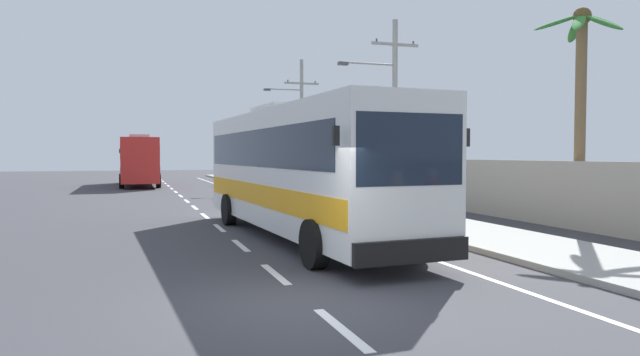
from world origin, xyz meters
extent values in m
plane|color=#3A3A3F|center=(0.00, 0.00, 0.00)|extent=(160.00, 160.00, 0.00)
cube|color=#999993|center=(6.80, 10.00, 0.07)|extent=(3.20, 90.00, 0.14)
cube|color=white|center=(0.00, -1.41, 0.00)|extent=(0.16, 2.00, 0.01)
cube|color=white|center=(0.00, 2.30, 0.00)|extent=(0.16, 2.00, 0.01)
cube|color=white|center=(0.00, 6.02, 0.00)|extent=(0.16, 2.00, 0.01)
cube|color=white|center=(0.00, 9.74, 0.00)|extent=(0.16, 2.00, 0.01)
cube|color=white|center=(0.00, 13.46, 0.00)|extent=(0.16, 2.00, 0.01)
cube|color=white|center=(0.00, 17.17, 0.00)|extent=(0.16, 2.00, 0.01)
cube|color=white|center=(0.00, 20.89, 0.00)|extent=(0.16, 2.00, 0.01)
cube|color=white|center=(0.00, 24.61, 0.00)|extent=(0.16, 2.00, 0.01)
cube|color=white|center=(0.00, 28.33, 0.00)|extent=(0.16, 2.00, 0.01)
cube|color=white|center=(0.00, 32.04, 0.00)|extent=(0.16, 2.00, 0.01)
cube|color=white|center=(0.00, 35.76, 0.00)|extent=(0.16, 2.00, 0.01)
cube|color=white|center=(0.00, 39.48, 0.00)|extent=(0.16, 2.00, 0.01)
cube|color=white|center=(0.00, 43.20, 0.00)|extent=(0.16, 2.00, 0.01)
cube|color=white|center=(0.00, 46.91, 0.00)|extent=(0.16, 2.00, 0.01)
cube|color=white|center=(3.76, 15.00, 0.00)|extent=(0.14, 70.00, 0.01)
cube|color=#9E998E|center=(10.60, 14.00, 1.09)|extent=(0.24, 60.00, 2.17)
cube|color=silver|center=(1.84, 6.88, 1.99)|extent=(3.16, 12.34, 3.20)
cube|color=#192333|center=(1.83, 7.08, 2.55)|extent=(3.13, 11.37, 1.02)
cube|color=#192333|center=(2.20, 0.82, 2.47)|extent=(2.25, 0.23, 1.35)
cube|color=orange|center=(1.84, 6.88, 1.27)|extent=(3.18, 12.10, 0.58)
cube|color=black|center=(2.20, 0.73, 0.59)|extent=(2.40, 0.30, 0.44)
cube|color=#B7B7B7|center=(1.75, 8.40, 3.73)|extent=(1.50, 2.76, 0.28)
cube|color=black|center=(3.59, 1.11, 2.71)|extent=(0.12, 0.09, 0.36)
cube|color=black|center=(0.78, 0.95, 2.71)|extent=(0.12, 0.09, 0.36)
cylinder|color=black|center=(3.29, 2.68, 0.52)|extent=(0.38, 1.06, 1.04)
cylinder|color=black|center=(0.90, 2.54, 0.52)|extent=(0.38, 1.06, 1.04)
cylinder|color=black|center=(2.82, 10.61, 0.52)|extent=(0.38, 1.06, 1.04)
cylinder|color=black|center=(0.43, 10.47, 0.52)|extent=(0.38, 1.06, 1.04)
cube|color=red|center=(-2.08, 36.55, 1.97)|extent=(2.56, 10.95, 3.17)
cube|color=#192333|center=(-2.08, 36.35, 2.53)|extent=(2.58, 10.08, 1.01)
cube|color=#192333|center=(-2.09, 41.98, 2.45)|extent=(2.33, 0.10, 1.33)
cube|color=blue|center=(-2.08, 36.55, 1.26)|extent=(2.59, 10.73, 0.57)
cube|color=black|center=(-2.09, 42.07, 0.59)|extent=(2.48, 0.16, 0.44)
cube|color=#B7B7B7|center=(-2.08, 35.18, 3.70)|extent=(1.40, 2.41, 0.28)
cube|color=black|center=(-3.54, 41.77, 2.69)|extent=(0.12, 0.08, 0.36)
cube|color=black|center=(-0.64, 41.78, 2.69)|extent=(0.12, 0.08, 0.36)
cylinder|color=black|center=(-3.33, 40.38, 0.52)|extent=(0.32, 1.04, 1.04)
cylinder|color=black|center=(-0.84, 40.38, 0.52)|extent=(0.32, 1.04, 1.04)
cylinder|color=black|center=(-3.31, 33.26, 0.52)|extent=(0.32, 1.04, 1.04)
cylinder|color=black|center=(-0.83, 33.27, 0.52)|extent=(0.32, 1.04, 1.04)
cylinder|color=black|center=(3.83, 14.59, 0.30)|extent=(0.15, 0.61, 0.60)
cylinder|color=black|center=(3.71, 15.95, 0.30)|extent=(0.17, 0.61, 0.60)
cube|color=black|center=(3.77, 15.22, 0.52)|extent=(0.34, 1.12, 0.36)
cube|color=black|center=(3.75, 15.52, 0.72)|extent=(0.29, 0.62, 0.12)
cylinder|color=gray|center=(3.82, 14.71, 0.60)|extent=(0.09, 0.32, 0.67)
cylinder|color=black|center=(3.81, 14.81, 1.04)|extent=(0.56, 0.09, 0.04)
sphere|color=#EAEACC|center=(3.82, 14.69, 0.90)|extent=(0.14, 0.14, 0.14)
cylinder|color=#75388E|center=(3.75, 15.47, 1.05)|extent=(0.32, 0.32, 0.66)
sphere|color=black|center=(3.75, 15.47, 1.51)|extent=(0.26, 0.26, 0.26)
cylinder|color=#75388E|center=(7.75, 13.49, 0.57)|extent=(0.28, 0.28, 0.86)
cylinder|color=#75388E|center=(7.75, 13.49, 1.34)|extent=(0.36, 0.36, 0.68)
sphere|color=tan|center=(7.75, 13.49, 1.79)|extent=(0.25, 0.25, 0.25)
cylinder|color=#9E9E99|center=(8.80, 14.94, 4.26)|extent=(0.24, 0.24, 8.51)
cube|color=#9E9E99|center=(8.80, 14.94, 7.40)|extent=(2.31, 0.12, 0.12)
cylinder|color=#4C4742|center=(7.88, 14.94, 7.52)|extent=(0.08, 0.08, 0.16)
cylinder|color=#4C4742|center=(9.73, 14.94, 7.52)|extent=(0.08, 0.08, 0.16)
cylinder|color=#9E9E99|center=(7.53, 14.94, 6.46)|extent=(2.54, 0.09, 0.09)
cube|color=#4C4C51|center=(6.26, 14.94, 6.40)|extent=(0.44, 0.24, 0.14)
cylinder|color=#9E9E99|center=(8.49, 28.71, 4.44)|extent=(0.24, 0.24, 8.87)
cube|color=#9E9E99|center=(8.49, 28.71, 7.26)|extent=(2.44, 0.12, 0.12)
cylinder|color=#4C4742|center=(7.52, 28.71, 7.38)|extent=(0.08, 0.08, 0.16)
cylinder|color=#4C4742|center=(9.47, 28.71, 7.38)|extent=(0.08, 0.08, 0.16)
cylinder|color=#9E9E99|center=(7.28, 28.71, 6.80)|extent=(2.43, 0.09, 0.09)
cube|color=#4C4C51|center=(6.06, 28.71, 6.74)|extent=(0.44, 0.24, 0.14)
cylinder|color=brown|center=(8.64, 18.39, 2.32)|extent=(0.28, 0.28, 4.64)
ellipsoid|color=#3D893D|center=(9.44, 18.33, 4.46)|extent=(1.67, 0.48, 0.68)
ellipsoid|color=#3D893D|center=(9.05, 19.07, 4.46)|extent=(1.16, 1.59, 0.68)
ellipsoid|color=#3D893D|center=(8.32, 19.14, 4.51)|extent=(0.99, 1.68, 0.57)
ellipsoid|color=#3D893D|center=(7.90, 18.65, 4.42)|extent=(1.65, 0.87, 0.76)
ellipsoid|color=#3D893D|center=(7.89, 18.16, 4.41)|extent=(1.65, 0.82, 0.76)
ellipsoid|color=#3D893D|center=(8.53, 17.58, 4.49)|extent=(0.58, 1.69, 0.61)
ellipsoid|color=#3D893D|center=(9.08, 17.69, 4.52)|extent=(1.19, 1.61, 0.57)
sphere|color=brown|center=(8.64, 18.39, 4.69)|extent=(0.56, 0.56, 0.56)
cylinder|color=brown|center=(9.34, 22.64, 3.00)|extent=(0.30, 0.30, 6.01)
ellipsoid|color=#3D893D|center=(9.96, 22.69, 5.76)|extent=(1.33, 0.47, 0.79)
ellipsoid|color=#3D893D|center=(9.58, 23.26, 5.85)|extent=(0.83, 1.41, 0.62)
ellipsoid|color=#3D893D|center=(8.81, 23.06, 5.88)|extent=(1.31, 1.14, 0.56)
ellipsoid|color=#3D893D|center=(8.74, 22.31, 5.90)|extent=(1.40, 0.98, 0.52)
ellipsoid|color=#3D893D|center=(9.63, 22.04, 5.86)|extent=(0.92, 1.39, 0.61)
sphere|color=brown|center=(9.34, 22.64, 6.06)|extent=(0.56, 0.56, 0.56)
cylinder|color=brown|center=(10.94, 5.94, 3.36)|extent=(0.34, 0.34, 6.72)
ellipsoid|color=#337F33|center=(11.66, 5.83, 6.60)|extent=(1.53, 0.59, 0.54)
ellipsoid|color=#337F33|center=(11.26, 6.56, 6.51)|extent=(0.99, 1.44, 0.72)
ellipsoid|color=#337F33|center=(10.30, 6.29, 6.59)|extent=(1.48, 1.02, 0.56)
ellipsoid|color=#337F33|center=(10.42, 5.52, 6.45)|extent=(1.30, 1.16, 0.84)
ellipsoid|color=#337F33|center=(11.08, 5.29, 6.46)|extent=(0.65, 1.45, 0.81)
sphere|color=brown|center=(10.94, 5.94, 6.77)|extent=(0.56, 0.56, 0.56)
cylinder|color=brown|center=(9.32, 25.76, 2.85)|extent=(0.28, 0.28, 5.70)
ellipsoid|color=#337F33|center=(10.18, 25.79, 5.30)|extent=(1.79, 0.41, 1.09)
ellipsoid|color=#337F33|center=(9.52, 26.68, 5.48)|extent=(0.74, 1.95, 0.74)
ellipsoid|color=#337F33|center=(8.49, 26.21, 5.50)|extent=(1.87, 1.23, 0.70)
ellipsoid|color=#337F33|center=(8.64, 25.23, 5.33)|extent=(1.64, 1.39, 1.05)
ellipsoid|color=#337F33|center=(9.51, 24.87, 5.42)|extent=(0.73, 1.91, 0.87)
sphere|color=brown|center=(9.32, 25.76, 5.75)|extent=(0.56, 0.56, 0.56)
cylinder|color=brown|center=(8.61, 38.47, 2.79)|extent=(0.32, 0.32, 5.58)
ellipsoid|color=#337F33|center=(9.55, 38.35, 5.27)|extent=(1.98, 0.62, 0.94)
ellipsoid|color=#337F33|center=(9.16, 39.25, 5.27)|extent=(1.41, 1.80, 0.94)
ellipsoid|color=#337F33|center=(8.05, 39.20, 5.22)|extent=(1.45, 1.72, 1.04)
ellipsoid|color=#337F33|center=(7.68, 38.47, 5.24)|extent=(1.93, 0.37, 0.99)
ellipsoid|color=#337F33|center=(8.16, 37.67, 5.21)|extent=(1.25, 1.83, 1.06)
ellipsoid|color=#337F33|center=(9.06, 37.69, 5.17)|extent=(1.23, 1.79, 1.14)
sphere|color=brown|center=(8.61, 38.47, 5.63)|extent=(0.56, 0.56, 0.56)
camera|label=1|loc=(-2.70, -8.52, 2.38)|focal=31.67mm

